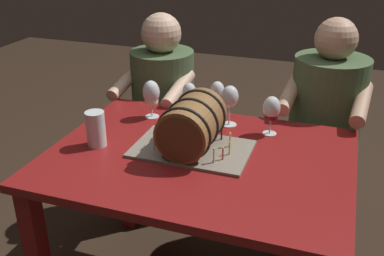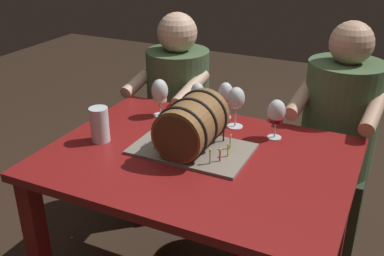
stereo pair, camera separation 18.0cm
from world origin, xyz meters
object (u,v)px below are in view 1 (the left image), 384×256
Objects in this scene: dining_table at (199,180)px; beer_pint at (96,129)px; wine_glass_rose at (189,94)px; person_seated_right at (322,139)px; person_seated_left at (163,120)px; barrel_cake at (192,127)px; wine_glass_red at (271,110)px; wine_glass_empty at (230,98)px; wine_glass_white at (151,94)px; wine_glass_amber at (217,93)px.

dining_table is 0.47m from beer_pint.
person_seated_right is (0.61, 0.34, -0.30)m from wine_glass_rose.
dining_table is 1.03× the size of person_seated_left.
barrel_cake is 0.37m from wine_glass_red.
wine_glass_rose is 0.21m from wine_glass_empty.
person_seated_right is at bearing 29.23° from wine_glass_rose.
wine_glass_white is at bearing 74.39° from beer_pint.
wine_glass_red is 0.20m from wine_glass_empty.
wine_glass_empty reaches higher than wine_glass_white.
wine_glass_amber is (-0.27, 0.11, 0.00)m from wine_glass_red.
barrel_cake is 0.35m from wine_glass_rose.
wine_glass_rose is 0.14× the size of person_seated_right.
wine_glass_white is (-0.33, 0.28, 0.24)m from dining_table.
barrel_cake is at bearing -136.58° from wine_glass_red.
wine_glass_red is 0.86m from person_seated_left.
beer_pint is at bearing -167.26° from barrel_cake.
wine_glass_empty is at bearing -9.97° from wine_glass_rose.
person_seated_left is 0.97× the size of person_seated_right.
wine_glass_white is (-0.29, 0.26, 0.01)m from barrel_cake.
dining_table is 0.50m from wine_glass_white.
barrel_cake reaches higher than wine_glass_white.
person_seated_right reaches higher than wine_glass_empty.
person_seated_left is at bearing 105.99° from wine_glass_white.
wine_glass_amber reaches higher than dining_table.
wine_glass_rose is 0.14× the size of person_seated_left.
wine_glass_amber is (-0.00, 0.37, 0.01)m from barrel_cake.
wine_glass_red is 1.00× the size of wine_glass_amber.
person_seated_right reaches higher than barrel_cake.
dining_table is at bearing -129.36° from wine_glass_red.
person_seated_right reaches higher than wine_glass_amber.
wine_glass_empty is at bearing -37.89° from person_seated_left.
wine_glass_empty is (0.08, 0.29, 0.03)m from barrel_cake.
barrel_cake is at bearing -68.71° from wine_glass_rose.
wine_glass_red and wine_glass_amber have the same top height.
wine_glass_amber is 1.17× the size of beer_pint.
barrel_cake is 0.39m from wine_glass_white.
barrel_cake reaches higher than beer_pint.
wine_glass_red is 0.15× the size of person_seated_left.
wine_glass_red is 0.30m from wine_glass_amber.
person_seated_left is (-0.12, 0.41, -0.33)m from wine_glass_white.
wine_glass_amber is (0.29, 0.11, -0.00)m from wine_glass_white.
beer_pint is (-0.66, -0.34, -0.04)m from wine_glass_red.
wine_glass_rose is 0.13m from wine_glass_amber.
barrel_cake is 0.39× the size of person_seated_right.
person_seated_left is at bearing 122.83° from dining_table.
beer_pint is 1.19m from person_seated_right.
person_seated_left reaches higher than wine_glass_red.
wine_glass_white is 1.04× the size of wine_glass_amber.
barrel_cake is at bearing -58.53° from person_seated_left.
barrel_cake reaches higher than wine_glass_amber.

